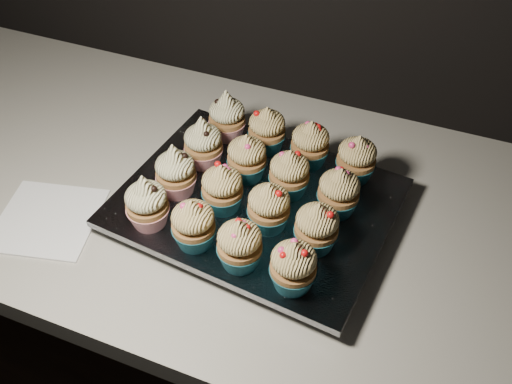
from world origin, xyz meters
TOP-DOWN VIEW (x-y plane):
  - cabinet at (0.00, 1.70)m, footprint 2.40×0.60m
  - worktop at (0.00, 1.70)m, footprint 2.44×0.64m
  - napkin at (-0.50, 1.53)m, footprint 0.18×0.18m
  - baking_tray at (-0.20, 1.66)m, footprint 0.40×0.32m
  - foil_lining at (-0.20, 1.66)m, footprint 0.44×0.36m
  - cupcake_0 at (-0.33, 1.56)m, footprint 0.06×0.06m
  - cupcake_1 at (-0.25, 1.55)m, footprint 0.06×0.06m
  - cupcake_2 at (-0.18, 1.54)m, footprint 0.06×0.06m
  - cupcake_3 at (-0.10, 1.54)m, footprint 0.06×0.06m
  - cupcake_4 at (-0.32, 1.64)m, footprint 0.06×0.06m
  - cupcake_5 at (-0.24, 1.63)m, footprint 0.06×0.06m
  - cupcake_6 at (-0.16, 1.62)m, footprint 0.06×0.06m
  - cupcake_7 at (-0.09, 1.61)m, footprint 0.06×0.06m
  - cupcake_8 at (-0.31, 1.71)m, footprint 0.06×0.06m
  - cupcake_9 at (-0.23, 1.71)m, footprint 0.06×0.06m
  - cupcake_10 at (-0.16, 1.70)m, footprint 0.06×0.06m
  - cupcake_11 at (-0.08, 1.69)m, footprint 0.06×0.06m
  - cupcake_12 at (-0.30, 1.79)m, footprint 0.06×0.06m
  - cupcake_13 at (-0.23, 1.79)m, footprint 0.06×0.06m
  - cupcake_14 at (-0.15, 1.78)m, footprint 0.06×0.06m
  - cupcake_15 at (-0.07, 1.77)m, footprint 0.06×0.06m

SIDE VIEW (x-z plane):
  - cabinet at x=0.00m, z-range 0.00..0.86m
  - worktop at x=0.00m, z-range 0.86..0.90m
  - napkin at x=-0.50m, z-range 0.90..0.90m
  - baking_tray at x=-0.20m, z-range 0.90..0.92m
  - foil_lining at x=-0.20m, z-range 0.92..0.93m
  - cupcake_1 at x=-0.25m, z-range 0.93..1.01m
  - cupcake_2 at x=-0.18m, z-range 0.93..1.01m
  - cupcake_3 at x=-0.10m, z-range 0.93..1.01m
  - cupcake_5 at x=-0.24m, z-range 0.93..1.01m
  - cupcake_6 at x=-0.16m, z-range 0.93..1.01m
  - cupcake_7 at x=-0.09m, z-range 0.93..1.01m
  - cupcake_9 at x=-0.23m, z-range 0.93..1.01m
  - cupcake_10 at x=-0.16m, z-range 0.93..1.01m
  - cupcake_11 at x=-0.08m, z-range 0.93..1.01m
  - cupcake_13 at x=-0.23m, z-range 0.93..1.01m
  - cupcake_14 at x=-0.15m, z-range 0.93..1.01m
  - cupcake_15 at x=-0.07m, z-range 0.93..1.01m
  - cupcake_0 at x=-0.33m, z-range 0.93..1.02m
  - cupcake_4 at x=-0.32m, z-range 0.93..1.02m
  - cupcake_8 at x=-0.31m, z-range 0.93..1.02m
  - cupcake_12 at x=-0.30m, z-range 0.93..1.02m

